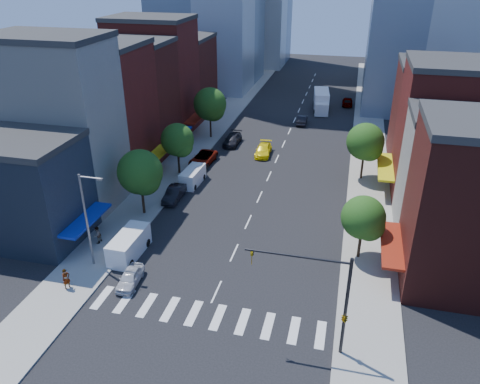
% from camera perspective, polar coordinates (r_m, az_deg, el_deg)
% --- Properties ---
extents(ground, '(220.00, 220.00, 0.00)m').
position_cam_1_polar(ground, '(40.40, -2.89, -12.04)').
color(ground, black).
rests_on(ground, ground).
extents(sidewalk_left, '(5.00, 120.00, 0.15)m').
position_cam_1_polar(sidewalk_left, '(77.64, -3.41, 7.71)').
color(sidewalk_left, gray).
rests_on(sidewalk_left, ground).
extents(sidewalk_right, '(5.00, 120.00, 0.15)m').
position_cam_1_polar(sidewalk_right, '(74.53, 15.41, 5.96)').
color(sidewalk_right, gray).
rests_on(sidewalk_right, ground).
extents(crosswalk, '(19.00, 3.00, 0.01)m').
position_cam_1_polar(crosswalk, '(38.21, -4.20, -14.75)').
color(crosswalk, silver).
rests_on(crosswalk, ground).
extents(bldg_left_0, '(12.00, 8.00, 10.00)m').
position_cam_1_polar(bldg_left_0, '(49.99, -25.38, 0.04)').
color(bldg_left_0, '#2B3648').
rests_on(bldg_left_0, ground).
extents(bldg_left_1, '(12.00, 8.00, 18.00)m').
position_cam_1_polar(bldg_left_1, '(54.43, -21.20, 7.49)').
color(bldg_left_1, beige).
rests_on(bldg_left_1, ground).
extents(bldg_left_2, '(12.00, 9.00, 16.00)m').
position_cam_1_polar(bldg_left_2, '(61.51, -16.74, 9.27)').
color(bldg_left_2, maroon).
rests_on(bldg_left_2, ground).
extents(bldg_left_3, '(12.00, 8.00, 15.00)m').
position_cam_1_polar(bldg_left_3, '(68.80, -13.23, 11.04)').
color(bldg_left_3, '#4B1712').
rests_on(bldg_left_3, ground).
extents(bldg_left_4, '(12.00, 9.00, 17.00)m').
position_cam_1_polar(bldg_left_4, '(76.00, -10.47, 13.52)').
color(bldg_left_4, maroon).
rests_on(bldg_left_4, ground).
extents(bldg_left_5, '(12.00, 10.00, 13.00)m').
position_cam_1_polar(bldg_left_5, '(84.97, -7.77, 13.70)').
color(bldg_left_5, '#4B1712').
rests_on(bldg_left_5, ground).
extents(bldg_right_1, '(12.00, 8.00, 12.00)m').
position_cam_1_polar(bldg_right_1, '(50.36, 25.89, 1.39)').
color(bldg_right_1, beige).
rests_on(bldg_right_1, ground).
extents(bldg_right_2, '(12.00, 10.00, 15.00)m').
position_cam_1_polar(bldg_right_2, '(58.08, 24.72, 6.41)').
color(bldg_right_2, maroon).
rests_on(bldg_right_2, ground).
extents(bldg_right_3, '(12.00, 10.00, 13.00)m').
position_cam_1_polar(bldg_right_3, '(67.76, 23.31, 8.45)').
color(bldg_right_3, '#4B1712').
rests_on(bldg_right_3, ground).
extents(traffic_signal, '(7.24, 2.24, 8.00)m').
position_cam_1_polar(traffic_signal, '(33.16, 11.79, -13.50)').
color(traffic_signal, black).
rests_on(traffic_signal, sidewalk_right).
extents(streetlight, '(2.25, 0.25, 9.00)m').
position_cam_1_polar(streetlight, '(42.63, -18.08, -2.70)').
color(streetlight, slate).
rests_on(streetlight, sidewalk_left).
extents(tree_left_near, '(4.80, 4.80, 7.30)m').
position_cam_1_polar(tree_left_near, '(50.30, -11.94, 2.17)').
color(tree_left_near, black).
rests_on(tree_left_near, sidewalk_left).
extents(tree_left_mid, '(4.20, 4.20, 6.65)m').
position_cam_1_polar(tree_left_mid, '(59.72, -7.52, 6.15)').
color(tree_left_mid, black).
rests_on(tree_left_mid, sidewalk_left).
extents(tree_left_far, '(5.00, 5.00, 7.75)m').
position_cam_1_polar(tree_left_far, '(72.05, -3.58, 10.48)').
color(tree_left_far, black).
rests_on(tree_left_far, sidewalk_left).
extents(tree_right_near, '(4.00, 4.00, 6.20)m').
position_cam_1_polar(tree_right_near, '(43.51, 14.97, -3.27)').
color(tree_right_near, black).
rests_on(tree_right_near, sidewalk_right).
extents(tree_right_far, '(4.60, 4.60, 7.20)m').
position_cam_1_polar(tree_right_far, '(59.64, 15.16, 5.75)').
color(tree_right_far, black).
rests_on(tree_right_far, sidewalk_right).
extents(parked_car_front, '(1.87, 3.98, 1.32)m').
position_cam_1_polar(parked_car_front, '(41.87, -13.26, -10.12)').
color(parked_car_front, silver).
rests_on(parked_car_front, ground).
extents(parked_car_second, '(1.71, 4.60, 1.50)m').
position_cam_1_polar(parked_car_second, '(54.69, -8.02, -0.21)').
color(parked_car_second, black).
rests_on(parked_car_second, ground).
extents(parked_car_third, '(2.99, 5.79, 1.56)m').
position_cam_1_polar(parked_car_third, '(63.94, -4.53, 4.10)').
color(parked_car_third, '#999999').
rests_on(parked_car_third, ground).
extents(parked_car_rear, '(2.12, 5.17, 1.50)m').
position_cam_1_polar(parked_car_rear, '(70.73, -0.93, 6.41)').
color(parked_car_rear, black).
rests_on(parked_car_rear, ground).
extents(cargo_van_near, '(2.23, 5.31, 2.25)m').
position_cam_1_polar(cargo_van_near, '(45.25, -13.45, -6.38)').
color(cargo_van_near, white).
rests_on(cargo_van_near, ground).
extents(cargo_van_far, '(2.06, 4.71, 1.97)m').
position_cam_1_polar(cargo_van_far, '(58.10, -5.83, 1.84)').
color(cargo_van_far, white).
rests_on(cargo_van_far, ground).
extents(taxi, '(2.29, 5.12, 1.46)m').
position_cam_1_polar(taxi, '(66.84, 2.87, 5.13)').
color(taxi, yellow).
rests_on(taxi, ground).
extents(traffic_car_oncoming, '(1.69, 4.47, 1.45)m').
position_cam_1_polar(traffic_car_oncoming, '(80.50, 7.58, 8.72)').
color(traffic_car_oncoming, black).
rests_on(traffic_car_oncoming, ground).
extents(traffic_car_far, '(2.00, 4.69, 1.58)m').
position_cam_1_polar(traffic_car_far, '(92.71, 12.96, 10.72)').
color(traffic_car_far, '#999999').
rests_on(traffic_car_far, ground).
extents(box_truck, '(3.45, 8.78, 3.44)m').
position_cam_1_polar(box_truck, '(88.53, 9.87, 10.82)').
color(box_truck, white).
rests_on(box_truck, ground).
extents(pedestrian_near, '(0.72, 0.81, 1.87)m').
position_cam_1_polar(pedestrian_near, '(42.55, -20.43, -9.88)').
color(pedestrian_near, '#999999').
rests_on(pedestrian_near, sidewalk_left).
extents(pedestrian_far, '(0.80, 0.96, 1.77)m').
position_cam_1_polar(pedestrian_far, '(47.86, -17.00, -5.02)').
color(pedestrian_far, '#999999').
rests_on(pedestrian_far, sidewalk_left).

